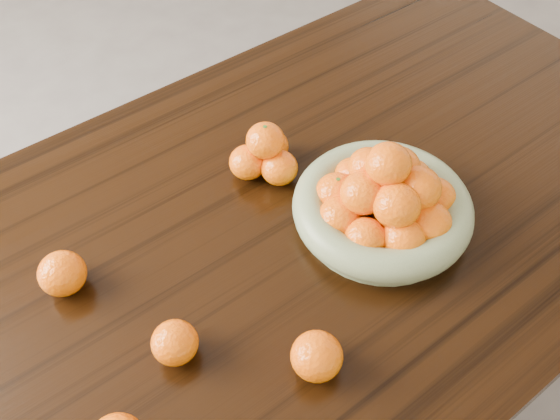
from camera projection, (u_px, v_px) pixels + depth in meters
ground at (261, 412)px, 1.71m from camera, size 5.00×5.00×0.00m
dining_table at (254, 273)px, 1.21m from camera, size 2.00×1.00×0.75m
fruit_bowl at (385, 202)px, 1.14m from camera, size 0.33×0.33×0.18m
orange_pyramid at (266, 154)px, 1.23m from camera, size 0.14×0.13×0.12m
loose_orange_1 at (175, 343)px, 0.97m from camera, size 0.07×0.07×0.07m
loose_orange_2 at (317, 356)px, 0.95m from camera, size 0.08×0.08×0.08m
loose_orange_3 at (62, 273)px, 1.05m from camera, size 0.08×0.08×0.08m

